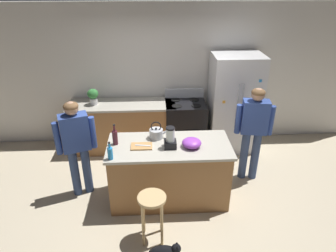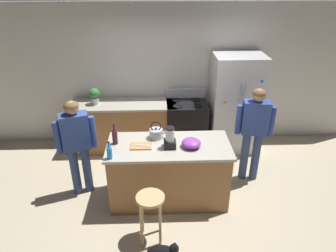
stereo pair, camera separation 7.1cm
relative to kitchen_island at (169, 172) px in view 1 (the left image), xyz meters
name	(u,v)px [view 1 (the left image)]	position (x,y,z in m)	size (l,w,h in m)	color
ground_plane	(169,197)	(0.00, 0.00, -0.48)	(14.00, 14.00, 0.00)	beige
back_wall	(163,76)	(0.00, 1.95, 0.87)	(8.00, 0.10, 2.70)	silver
kitchen_island	(169,172)	(0.00, 0.00, 0.00)	(1.77, 0.83, 0.95)	#9E6B3D
back_counter_run	(123,126)	(-0.80, 1.55, 0.00)	(2.00, 0.64, 0.95)	#9E6B3D
refrigerator	(234,103)	(1.31, 1.50, 0.45)	(0.90, 0.73, 1.85)	silver
stove_range	(185,125)	(0.40, 1.52, 0.01)	(0.76, 0.65, 1.13)	black
person_by_island_left	(76,141)	(-1.36, 0.20, 0.47)	(0.59, 0.34, 1.56)	#384C7A
person_by_sink_right	(254,126)	(1.36, 0.45, 0.50)	(0.60, 0.28, 1.61)	#384C7A
bar_stool	(152,207)	(-0.26, -0.81, 0.06)	(0.36, 0.36, 0.69)	tan
potted_plant	(93,96)	(-1.31, 1.55, 0.64)	(0.20, 0.20, 0.30)	silver
blender_appliance	(170,139)	(0.01, -0.06, 0.60)	(0.17, 0.17, 0.31)	black
bottle_wine	(115,137)	(-0.77, 0.06, 0.59)	(0.08, 0.08, 0.32)	#471923
bottle_soda	(110,153)	(-0.79, -0.32, 0.56)	(0.07, 0.07, 0.26)	#268CD8
mixing_bowl	(192,143)	(0.31, -0.07, 0.53)	(0.27, 0.27, 0.12)	purple
tea_kettle	(156,133)	(-0.18, 0.22, 0.55)	(0.28, 0.20, 0.27)	#B7BABF
cutting_board	(142,146)	(-0.39, -0.03, 0.48)	(0.30, 0.20, 0.02)	#B7844C
chef_knife	(143,145)	(-0.37, -0.03, 0.49)	(0.22, 0.03, 0.01)	#B7BABF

